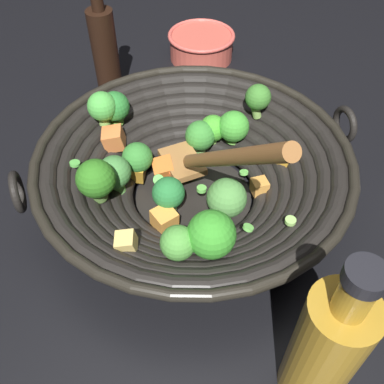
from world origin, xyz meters
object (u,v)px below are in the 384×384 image
(wok, at_px, (192,171))
(cooking_oil_bottle, at_px, (326,348))
(soy_sauce_bottle, at_px, (105,51))
(prep_bowl, at_px, (201,45))

(wok, bearing_deg, cooking_oil_bottle, 155.46)
(wok, xyz_separation_m, soy_sauce_bottle, (0.29, -0.11, 0.03))
(wok, relative_size, prep_bowl, 3.16)
(wok, xyz_separation_m, prep_bowl, (0.24, -0.32, -0.03))
(soy_sauce_bottle, relative_size, cooking_oil_bottle, 0.96)
(prep_bowl, bearing_deg, soy_sauce_bottle, 76.71)
(prep_bowl, bearing_deg, wok, 127.59)
(soy_sauce_bottle, relative_size, prep_bowl, 1.57)
(cooking_oil_bottle, bearing_deg, soy_sauce_bottle, -22.36)
(soy_sauce_bottle, bearing_deg, prep_bowl, -103.29)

